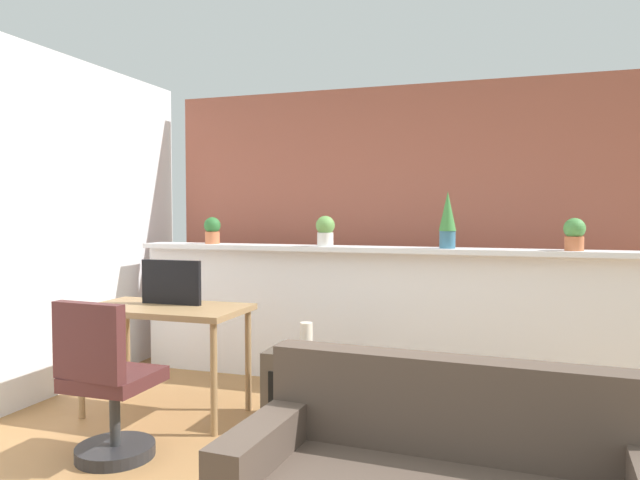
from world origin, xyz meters
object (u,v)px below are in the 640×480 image
potted_plant_2 (448,219)px  potted_plant_0 (212,230)px  potted_plant_3 (574,234)px  office_chair (107,392)px  desk (166,318)px  potted_plant_1 (325,230)px  tv_monitor (171,282)px  side_cube_shelf (300,387)px  vase_on_shelf (306,336)px

potted_plant_2 → potted_plant_0: bearing=179.4°
potted_plant_0 → potted_plant_3: potted_plant_3 is taller
potted_plant_0 → office_chair: potted_plant_0 is taller
potted_plant_0 → desk: bearing=-78.1°
potted_plant_1 → tv_monitor: bearing=-129.7°
potted_plant_1 → office_chair: size_ratio=0.27×
potted_plant_1 → tv_monitor: 1.32m
potted_plant_2 → potted_plant_3: 0.90m
potted_plant_2 → desk: (-1.78, -1.07, -0.67)m
potted_plant_1 → side_cube_shelf: bearing=-82.2°
potted_plant_2 → tv_monitor: size_ratio=0.96×
potted_plant_1 → tv_monitor: size_ratio=0.54×
potted_plant_1 → tv_monitor: potted_plant_1 is taller
potted_plant_0 → vase_on_shelf: size_ratio=1.29×
potted_plant_2 → potted_plant_3: bearing=0.5°
tv_monitor → office_chair: size_ratio=0.50×
potted_plant_1 → potted_plant_2: bearing=0.6°
tv_monitor → potted_plant_1: bearing=50.3°
potted_plant_1 → vase_on_shelf: 1.20m
potted_plant_0 → vase_on_shelf: 1.72m
potted_plant_2 → potted_plant_1: bearing=-179.4°
tv_monitor → office_chair: bearing=-81.8°
potted_plant_0 → side_cube_shelf: size_ratio=0.46×
potted_plant_1 → potted_plant_0: bearing=178.2°
desk → office_chair: (0.12, -0.77, -0.28)m
potted_plant_3 → office_chair: (-2.55, -1.85, -0.85)m
potted_plant_1 → vase_on_shelf: size_ratio=1.36×
desk → tv_monitor: tv_monitor is taller
potted_plant_0 → tv_monitor: potted_plant_0 is taller
desk → vase_on_shelf: bearing=4.5°
vase_on_shelf → potted_plant_1: bearing=100.6°
potted_plant_2 → office_chair: 2.66m
desk → potted_plant_2: bearing=31.1°
tv_monitor → side_cube_shelf: (0.95, 0.02, -0.65)m
tv_monitor → side_cube_shelf: size_ratio=0.90×
office_chair → side_cube_shelf: size_ratio=1.82×
potted_plant_3 → side_cube_shelf: size_ratio=0.47×
potted_plant_0 → side_cube_shelf: bearing=-40.3°
potted_plant_0 → potted_plant_1: size_ratio=0.94×
potted_plant_2 → side_cube_shelf: 1.68m
tv_monitor → potted_plant_2: bearing=29.1°
potted_plant_1 → desk: 1.46m
office_chair → potted_plant_0: bearing=100.6°
potted_plant_1 → vase_on_shelf: bearing=-79.4°
desk → tv_monitor: (-0.00, 0.08, 0.24)m
potted_plant_0 → tv_monitor: size_ratio=0.51×
potted_plant_2 → desk: bearing=-148.9°
potted_plant_3 → tv_monitor: (-2.67, -1.00, -0.33)m
potted_plant_2 → side_cube_shelf: bearing=-130.8°
side_cube_shelf → vase_on_shelf: 0.34m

